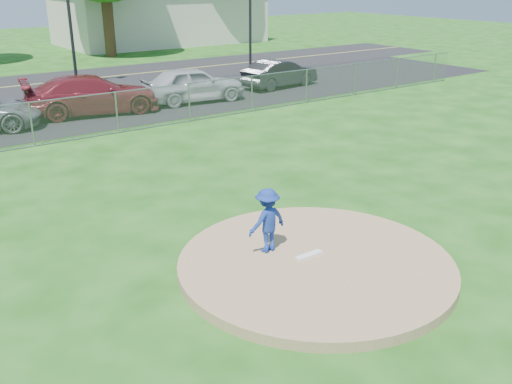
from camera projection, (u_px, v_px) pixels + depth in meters
ground at (114, 150)px, 18.79m from camera, size 120.00×120.00×0.00m
pitchers_mound at (316, 264)px, 11.18m from camera, size 5.40×5.40×0.20m
pitching_rubber at (309, 255)px, 11.29m from camera, size 0.60×0.15×0.04m
chain_link_fence at (90, 117)px, 20.04m from camera, size 40.00×0.06×1.50m
parking_lot at (52, 114)px, 23.72m from camera, size 50.00×8.00×0.01m
street at (7, 87)px, 29.40m from camera, size 60.00×7.00×0.01m
commercial_building at (160, 16)px, 47.99m from camera, size 16.40×9.40×4.30m
traffic_signal_right at (253, 11)px, 34.47m from camera, size 1.28×0.20×5.60m
pitcher at (267, 220)px, 11.28m from camera, size 0.88×0.53×1.33m
parked_car_darkred at (92, 95)px, 23.44m from camera, size 5.79×3.21×1.59m
parked_car_pearl at (193, 84)px, 25.67m from camera, size 4.84×2.35×1.59m
parked_car_charcoal at (280, 73)px, 29.13m from camera, size 4.36×1.96×1.39m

